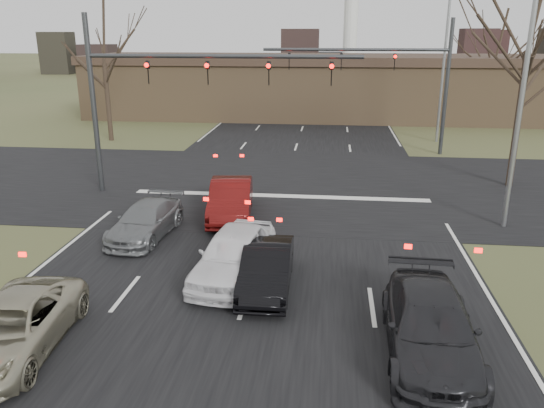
# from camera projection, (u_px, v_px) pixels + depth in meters

# --- Properties ---
(ground) EXTENTS (360.00, 360.00, 0.00)m
(ground) POSITION_uv_depth(u_px,v_px,m) (225.00, 364.00, 12.03)
(ground) COLOR #3F4927
(ground) RESTS_ON ground
(road_main) EXTENTS (14.00, 300.00, 0.02)m
(road_main) POSITION_uv_depth(u_px,v_px,m) (315.00, 90.00, 68.76)
(road_main) COLOR black
(road_main) RESTS_ON ground
(road_cross) EXTENTS (200.00, 14.00, 0.02)m
(road_cross) POSITION_uv_depth(u_px,v_px,m) (284.00, 184.00, 26.21)
(road_cross) COLOR black
(road_cross) RESTS_ON ground
(building) EXTENTS (42.40, 10.40, 5.30)m
(building) POSITION_uv_depth(u_px,v_px,m) (330.00, 86.00, 46.93)
(building) COLOR #7F6344
(building) RESTS_ON ground
(mast_arm_near) EXTENTS (12.12, 0.24, 8.00)m
(mast_arm_near) POSITION_uv_depth(u_px,v_px,m) (162.00, 82.00, 23.31)
(mast_arm_near) COLOR #383A3D
(mast_arm_near) RESTS_ON ground
(mast_arm_far) EXTENTS (11.12, 0.24, 8.00)m
(mast_arm_far) POSITION_uv_depth(u_px,v_px,m) (400.00, 70.00, 31.58)
(mast_arm_far) COLOR #383A3D
(mast_arm_far) RESTS_ON ground
(streetlight_right_near) EXTENTS (2.34, 0.25, 10.00)m
(streetlight_right_near) POSITION_uv_depth(u_px,v_px,m) (519.00, 79.00, 18.84)
(streetlight_right_near) COLOR gray
(streetlight_right_near) RESTS_ON ground
(streetlight_right_far) EXTENTS (2.34, 0.25, 10.00)m
(streetlight_right_far) POSITION_uv_depth(u_px,v_px,m) (442.00, 58.00, 34.86)
(streetlight_right_far) COLOR gray
(streetlight_right_far) RESTS_ON ground
(tree_left_far) EXTENTS (5.70, 5.70, 9.50)m
(tree_left_far) POSITION_uv_depth(u_px,v_px,m) (101.00, 30.00, 34.77)
(tree_left_far) COLOR black
(tree_left_far) RESTS_ON ground
(tree_right_far) EXTENTS (5.40, 5.40, 9.00)m
(tree_right_far) POSITION_uv_depth(u_px,v_px,m) (498.00, 35.00, 41.40)
(tree_right_far) COLOR black
(tree_right_far) RESTS_ON ground
(car_silver_suv) EXTENTS (2.44, 4.76, 1.28)m
(car_silver_suv) POSITION_uv_depth(u_px,v_px,m) (12.00, 328.00, 12.29)
(car_silver_suv) COLOR #A49E84
(car_silver_suv) RESTS_ON ground
(car_white_sedan) EXTENTS (2.41, 4.76, 1.55)m
(car_white_sedan) POSITION_uv_depth(u_px,v_px,m) (234.00, 254.00, 16.02)
(car_white_sedan) COLOR white
(car_white_sedan) RESTS_ON ground
(car_black_hatch) EXTENTS (1.48, 4.00, 1.31)m
(car_black_hatch) POSITION_uv_depth(u_px,v_px,m) (267.00, 268.00, 15.39)
(car_black_hatch) COLOR black
(car_black_hatch) RESTS_ON ground
(car_charcoal_sedan) EXTENTS (2.20, 5.03, 1.44)m
(car_charcoal_sedan) POSITION_uv_depth(u_px,v_px,m) (430.00, 327.00, 12.17)
(car_charcoal_sedan) COLOR black
(car_charcoal_sedan) RESTS_ON ground
(car_grey_ahead) EXTENTS (2.11, 4.39, 1.23)m
(car_grey_ahead) POSITION_uv_depth(u_px,v_px,m) (146.00, 221.00, 19.36)
(car_grey_ahead) COLOR slate
(car_grey_ahead) RESTS_ON ground
(car_red_ahead) EXTENTS (2.14, 4.78, 1.52)m
(car_red_ahead) POSITION_uv_depth(u_px,v_px,m) (231.00, 199.00, 21.35)
(car_red_ahead) COLOR #510C0B
(car_red_ahead) RESTS_ON ground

